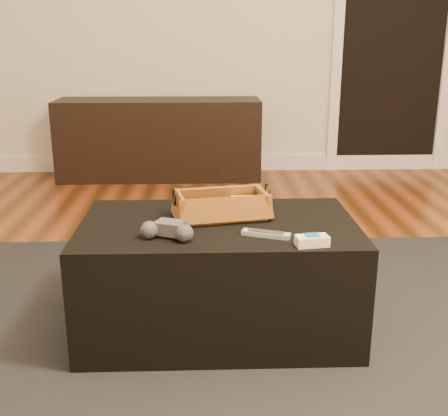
{
  "coord_description": "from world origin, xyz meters",
  "views": [
    {
      "loc": [
        -0.21,
        -1.85,
        1.08
      ],
      "look_at": [
        -0.14,
        0.06,
        0.49
      ],
      "focal_mm": 45.0,
      "sensor_mm": 36.0,
      "label": 1
    }
  ],
  "objects_px": {
    "tv_remote": "(218,214)",
    "wicker_basket": "(222,207)",
    "game_controller": "(168,230)",
    "silver_remote": "(266,234)",
    "ottoman": "(218,275)",
    "cream_gadget": "(312,241)",
    "media_cabinet": "(160,139)"
  },
  "relations": [
    {
      "from": "game_controller",
      "to": "silver_remote",
      "type": "height_order",
      "value": "game_controller"
    },
    {
      "from": "ottoman",
      "to": "wicker_basket",
      "type": "bearing_deg",
      "value": 73.94
    },
    {
      "from": "ottoman",
      "to": "tv_remote",
      "type": "height_order",
      "value": "tv_remote"
    },
    {
      "from": "tv_remote",
      "to": "game_controller",
      "type": "relative_size",
      "value": 0.96
    },
    {
      "from": "cream_gadget",
      "to": "ottoman",
      "type": "bearing_deg",
      "value": 140.08
    },
    {
      "from": "wicker_basket",
      "to": "cream_gadget",
      "type": "relative_size",
      "value": 3.41
    },
    {
      "from": "tv_remote",
      "to": "silver_remote",
      "type": "xyz_separation_m",
      "value": [
        0.16,
        -0.19,
        -0.01
      ]
    },
    {
      "from": "tv_remote",
      "to": "wicker_basket",
      "type": "bearing_deg",
      "value": 30.87
    },
    {
      "from": "wicker_basket",
      "to": "tv_remote",
      "type": "bearing_deg",
      "value": -131.83
    },
    {
      "from": "ottoman",
      "to": "tv_remote",
      "type": "relative_size",
      "value": 5.36
    },
    {
      "from": "wicker_basket",
      "to": "silver_remote",
      "type": "height_order",
      "value": "wicker_basket"
    },
    {
      "from": "silver_remote",
      "to": "game_controller",
      "type": "bearing_deg",
      "value": -178.22
    },
    {
      "from": "game_controller",
      "to": "cream_gadget",
      "type": "height_order",
      "value": "game_controller"
    },
    {
      "from": "media_cabinet",
      "to": "game_controller",
      "type": "relative_size",
      "value": 8.06
    },
    {
      "from": "silver_remote",
      "to": "wicker_basket",
      "type": "bearing_deg",
      "value": 125.07
    },
    {
      "from": "media_cabinet",
      "to": "ottoman",
      "type": "xyz_separation_m",
      "value": [
        0.4,
        -2.43,
        -0.08
      ]
    },
    {
      "from": "media_cabinet",
      "to": "wicker_basket",
      "type": "height_order",
      "value": "media_cabinet"
    },
    {
      "from": "wicker_basket",
      "to": "cream_gadget",
      "type": "distance_m",
      "value": 0.41
    },
    {
      "from": "wicker_basket",
      "to": "silver_remote",
      "type": "xyz_separation_m",
      "value": [
        0.14,
        -0.2,
        -0.03
      ]
    },
    {
      "from": "tv_remote",
      "to": "silver_remote",
      "type": "relative_size",
      "value": 1.12
    },
    {
      "from": "ottoman",
      "to": "silver_remote",
      "type": "relative_size",
      "value": 5.99
    },
    {
      "from": "ottoman",
      "to": "silver_remote",
      "type": "height_order",
      "value": "silver_remote"
    },
    {
      "from": "tv_remote",
      "to": "wicker_basket",
      "type": "distance_m",
      "value": 0.03
    },
    {
      "from": "game_controller",
      "to": "cream_gadget",
      "type": "bearing_deg",
      "value": -10.03
    },
    {
      "from": "tv_remote",
      "to": "game_controller",
      "type": "distance_m",
      "value": 0.26
    },
    {
      "from": "tv_remote",
      "to": "silver_remote",
      "type": "bearing_deg",
      "value": -67.16
    },
    {
      "from": "ottoman",
      "to": "cream_gadget",
      "type": "relative_size",
      "value": 8.94
    },
    {
      "from": "cream_gadget",
      "to": "game_controller",
      "type": "bearing_deg",
      "value": 169.97
    },
    {
      "from": "silver_remote",
      "to": "ottoman",
      "type": "bearing_deg",
      "value": 135.42
    },
    {
      "from": "media_cabinet",
      "to": "cream_gadget",
      "type": "height_order",
      "value": "media_cabinet"
    },
    {
      "from": "ottoman",
      "to": "cream_gadget",
      "type": "distance_m",
      "value": 0.45
    },
    {
      "from": "tv_remote",
      "to": "cream_gadget",
      "type": "relative_size",
      "value": 1.67
    }
  ]
}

